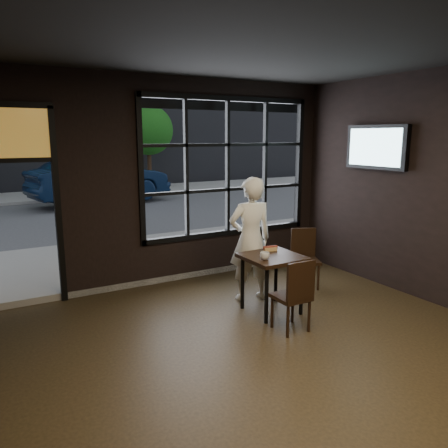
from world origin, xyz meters
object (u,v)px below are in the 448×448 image
navy_car (100,179)px  chair_near (291,294)px  man (250,239)px  cafe_table (272,283)px

navy_car → chair_near: bearing=166.0°
chair_near → man: 1.19m
cafe_table → man: bearing=89.5°
man → navy_car: size_ratio=0.38×
man → navy_car: man is taller
man → cafe_table: bearing=98.7°
chair_near → navy_car: navy_car is taller
cafe_table → chair_near: bearing=-103.2°
cafe_table → navy_car: bearing=87.3°
chair_near → man: bearing=-96.2°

